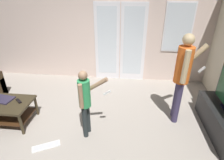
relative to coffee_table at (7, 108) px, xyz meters
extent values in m
cube|color=#A2988E|center=(1.24, -0.33, -0.33)|extent=(5.99, 4.94, 0.02)
cube|color=beige|center=(1.24, 2.11, 0.98)|extent=(5.99, 0.06, 2.60)
cube|color=white|center=(1.60, 2.07, 0.66)|extent=(0.64, 0.02, 2.03)
cube|color=silver|center=(1.60, 2.05, 0.71)|extent=(0.48, 0.01, 1.73)
cube|color=white|center=(2.27, 2.07, 0.66)|extent=(0.64, 0.02, 2.03)
cube|color=silver|center=(2.27, 2.05, 0.71)|extent=(0.48, 0.01, 1.73)
cube|color=white|center=(3.32, 2.07, 1.11)|extent=(0.68, 0.02, 1.17)
cube|color=silver|center=(3.32, 2.05, 1.11)|extent=(0.62, 0.01, 1.11)
cube|color=#372D1D|center=(0.00, 0.00, 0.10)|extent=(0.87, 0.63, 0.04)
cube|color=#3A2110|center=(0.00, 0.00, -0.17)|extent=(0.79, 0.55, 0.02)
cylinder|color=#372D1D|center=(0.40, -0.28, -0.12)|extent=(0.05, 0.05, 0.40)
cylinder|color=#372D1D|center=(0.40, 0.28, -0.12)|extent=(0.05, 0.05, 0.40)
cube|color=black|center=(3.88, 0.14, -0.10)|extent=(0.50, 1.38, 0.44)
cylinder|color=#3B3352|center=(3.11, 0.35, 0.09)|extent=(0.11, 0.11, 0.82)
cylinder|color=#3B3352|center=(3.13, 0.53, 0.09)|extent=(0.11, 0.11, 0.82)
cylinder|color=orange|center=(3.12, 0.44, 0.82)|extent=(0.27, 0.27, 0.64)
sphere|color=#D0B283|center=(3.12, 0.44, 1.25)|extent=(0.20, 0.20, 0.20)
cylinder|color=#D0B283|center=(3.10, 0.26, 0.85)|extent=(0.09, 0.09, 0.57)
cylinder|color=#D0B283|center=(3.32, 0.60, 0.91)|extent=(0.43, 0.14, 0.50)
cube|color=white|center=(3.49, 0.58, 0.69)|extent=(0.11, 0.05, 0.13)
cylinder|color=#242B2D|center=(1.51, -0.21, -0.02)|extent=(0.08, 0.08, 0.59)
cylinder|color=#242B2D|center=(1.53, -0.08, -0.02)|extent=(0.08, 0.08, 0.59)
cylinder|color=#2F9254|center=(1.52, -0.15, 0.51)|extent=(0.19, 0.19, 0.47)
sphere|color=#9E7859|center=(1.52, -0.15, 0.82)|extent=(0.14, 0.14, 0.14)
cylinder|color=#9E7859|center=(1.50, -0.28, 0.53)|extent=(0.07, 0.07, 0.41)
cylinder|color=#9E7859|center=(1.71, -0.04, 0.62)|extent=(0.38, 0.12, 0.30)
cube|color=white|center=(1.87, -0.07, 0.50)|extent=(0.14, 0.06, 0.11)
cube|color=white|center=(0.92, -0.52, -0.31)|extent=(0.45, 0.32, 0.02)
cube|color=silver|center=(0.92, -0.52, -0.30)|extent=(0.40, 0.27, 0.00)
cube|color=#312B41|center=(-0.10, 0.08, 0.13)|extent=(0.38, 0.30, 0.03)
cube|color=black|center=(0.21, 0.07, 0.13)|extent=(0.16, 0.15, 0.02)
camera|label=1|loc=(2.21, -2.55, 2.03)|focal=29.51mm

